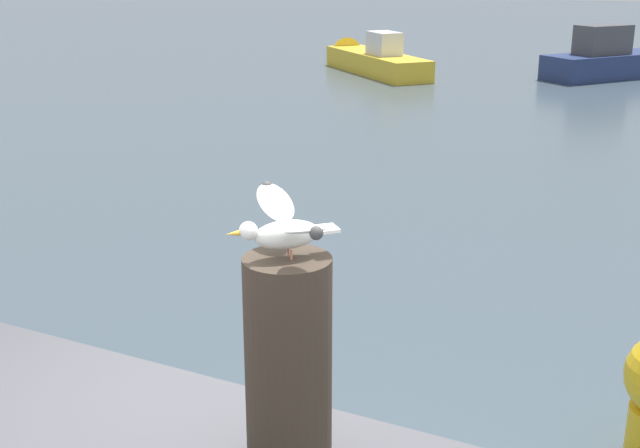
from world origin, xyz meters
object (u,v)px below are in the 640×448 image
(boat_navy, at_px, (632,60))
(boat_yellow, at_px, (368,59))
(mooring_post, at_px, (288,364))
(seagull, at_px, (285,227))

(boat_navy, bearing_deg, boat_yellow, -161.36)
(mooring_post, xyz_separation_m, boat_yellow, (-8.15, 19.38, -1.42))
(mooring_post, height_order, seagull, seagull)
(seagull, relative_size, boat_navy, 0.10)
(seagull, bearing_deg, boat_yellow, 112.80)
(seagull, xyz_separation_m, boat_navy, (-1.43, 21.65, -1.84))
(mooring_post, xyz_separation_m, boat_navy, (-1.43, 21.65, -1.33))
(mooring_post, distance_m, boat_yellow, 21.08)
(mooring_post, bearing_deg, boat_yellow, 112.81)
(mooring_post, height_order, boat_navy, mooring_post)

